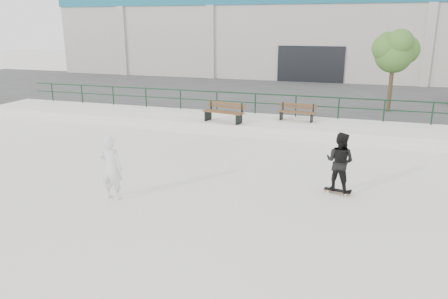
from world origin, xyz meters
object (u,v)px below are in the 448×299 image
(tree, at_px, (395,50))
(standing_skater, at_px, (340,162))
(seated_skater, at_px, (112,168))
(bench_right, at_px, (297,112))
(skateboard, at_px, (337,191))
(bench_left, at_px, (224,112))

(tree, relative_size, standing_skater, 2.33)
(standing_skater, relative_size, seated_skater, 0.95)
(tree, height_order, standing_skater, tree)
(bench_right, height_order, skateboard, bench_right)
(bench_left, height_order, seated_skater, seated_skater)
(bench_left, relative_size, seated_skater, 1.09)
(bench_right, height_order, tree, tree)
(bench_right, relative_size, skateboard, 2.16)
(standing_skater, distance_m, seated_skater, 6.51)
(bench_right, height_order, standing_skater, standing_skater)
(tree, relative_size, skateboard, 5.08)
(skateboard, distance_m, standing_skater, 0.90)
(skateboard, bearing_deg, standing_skater, 100.21)
(tree, height_order, skateboard, tree)
(tree, relative_size, seated_skater, 2.21)
(skateboard, bearing_deg, bench_right, 118.13)
(bench_left, distance_m, bench_right, 3.36)
(skateboard, bearing_deg, bench_left, 142.35)
(bench_right, distance_m, tree, 6.11)
(tree, distance_m, standing_skater, 11.42)
(skateboard, height_order, seated_skater, seated_skater)
(skateboard, bearing_deg, tree, 91.16)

